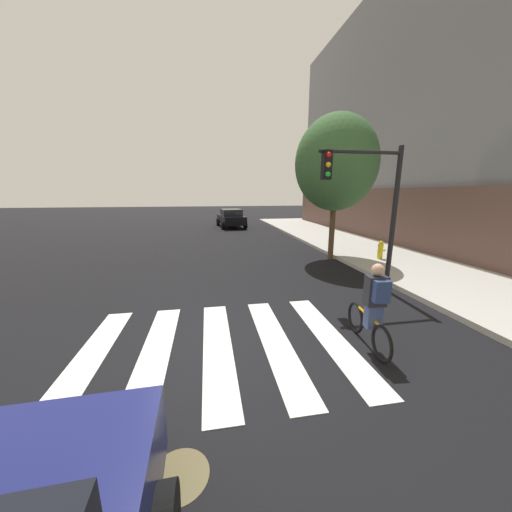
{
  "coord_description": "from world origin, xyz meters",
  "views": [
    {
      "loc": [
        -0.18,
        -4.84,
        2.92
      ],
      "look_at": [
        1.13,
        2.54,
        1.19
      ],
      "focal_mm": 19.19,
      "sensor_mm": 36.0,
      "label": 1
    }
  ],
  "objects_px": {
    "manhole_cover": "(179,475)",
    "cyclist": "(373,307)",
    "fire_hydrant": "(380,250)",
    "street_tree_near": "(336,164)",
    "sedan_mid": "(231,218)",
    "traffic_light_near": "(370,195)"
  },
  "relations": [
    {
      "from": "manhole_cover",
      "to": "cyclist",
      "type": "bearing_deg",
      "value": 29.25
    },
    {
      "from": "fire_hydrant",
      "to": "street_tree_near",
      "type": "height_order",
      "value": "street_tree_near"
    },
    {
      "from": "manhole_cover",
      "to": "fire_hydrant",
      "type": "xyz_separation_m",
      "value": [
        7.72,
        8.05,
        0.53
      ]
    },
    {
      "from": "fire_hydrant",
      "to": "manhole_cover",
      "type": "bearing_deg",
      "value": -133.82
    },
    {
      "from": "manhole_cover",
      "to": "sedan_mid",
      "type": "distance_m",
      "value": 21.96
    },
    {
      "from": "fire_hydrant",
      "to": "street_tree_near",
      "type": "distance_m",
      "value": 4.17
    },
    {
      "from": "manhole_cover",
      "to": "fire_hydrant",
      "type": "distance_m",
      "value": 11.17
    },
    {
      "from": "fire_hydrant",
      "to": "cyclist",
      "type": "bearing_deg",
      "value": -125.2
    },
    {
      "from": "manhole_cover",
      "to": "cyclist",
      "type": "relative_size",
      "value": 0.37
    },
    {
      "from": "traffic_light_near",
      "to": "cyclist",
      "type": "bearing_deg",
      "value": -118.04
    },
    {
      "from": "cyclist",
      "to": "street_tree_near",
      "type": "bearing_deg",
      "value": 70.69
    },
    {
      "from": "sedan_mid",
      "to": "fire_hydrant",
      "type": "xyz_separation_m",
      "value": [
        5.27,
        -13.76,
        -0.28
      ]
    },
    {
      "from": "sedan_mid",
      "to": "street_tree_near",
      "type": "height_order",
      "value": "street_tree_near"
    },
    {
      "from": "cyclist",
      "to": "fire_hydrant",
      "type": "relative_size",
      "value": 2.19
    },
    {
      "from": "traffic_light_near",
      "to": "fire_hydrant",
      "type": "height_order",
      "value": "traffic_light_near"
    },
    {
      "from": "sedan_mid",
      "to": "cyclist",
      "type": "height_order",
      "value": "cyclist"
    },
    {
      "from": "manhole_cover",
      "to": "traffic_light_near",
      "type": "relative_size",
      "value": 0.15
    },
    {
      "from": "manhole_cover",
      "to": "street_tree_near",
      "type": "relative_size",
      "value": 0.1
    },
    {
      "from": "cyclist",
      "to": "traffic_light_near",
      "type": "relative_size",
      "value": 0.41
    },
    {
      "from": "manhole_cover",
      "to": "sedan_mid",
      "type": "xyz_separation_m",
      "value": [
        2.45,
        21.81,
        0.81
      ]
    },
    {
      "from": "sedan_mid",
      "to": "street_tree_near",
      "type": "distance_m",
      "value": 13.7
    },
    {
      "from": "cyclist",
      "to": "traffic_light_near",
      "type": "distance_m",
      "value": 3.82
    }
  ]
}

